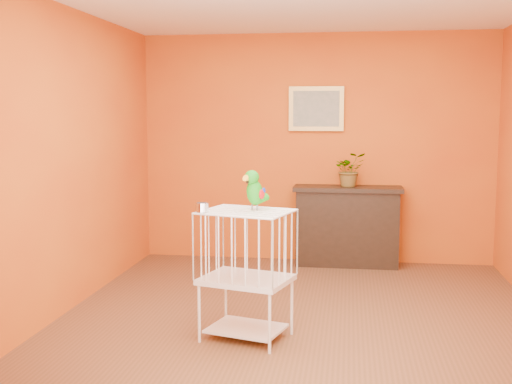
# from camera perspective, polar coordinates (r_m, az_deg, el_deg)

# --- Properties ---
(ground) EXTENTS (4.50, 4.50, 0.00)m
(ground) POSITION_cam_1_polar(r_m,az_deg,el_deg) (5.39, 3.92, -11.33)
(ground) COLOR brown
(ground) RESTS_ON ground
(room_shell) EXTENTS (4.50, 4.50, 4.50)m
(room_shell) POSITION_cam_1_polar(r_m,az_deg,el_deg) (5.12, 4.06, 5.74)
(room_shell) COLOR #C55812
(room_shell) RESTS_ON ground
(console_cabinet) EXTENTS (1.20, 0.43, 0.89)m
(console_cabinet) POSITION_cam_1_polar(r_m,az_deg,el_deg) (7.25, 8.09, -3.00)
(console_cabinet) COLOR black
(console_cabinet) RESTS_ON ground
(potted_plant) EXTENTS (0.43, 0.46, 0.30)m
(potted_plant) POSITION_cam_1_polar(r_m,az_deg,el_deg) (7.14, 8.32, 1.62)
(potted_plant) COLOR #26722D
(potted_plant) RESTS_ON console_cabinet
(framed_picture) EXTENTS (0.62, 0.04, 0.50)m
(framed_picture) POSITION_cam_1_polar(r_m,az_deg,el_deg) (7.34, 5.37, 7.38)
(framed_picture) COLOR #B2893F
(framed_picture) RESTS_ON room_shell
(birdcage) EXTENTS (0.74, 0.64, 0.98)m
(birdcage) POSITION_cam_1_polar(r_m,az_deg,el_deg) (4.84, -0.88, -7.21)
(birdcage) COLOR white
(birdcage) RESTS_ON ground
(feed_cup) EXTENTS (0.09, 0.09, 0.07)m
(feed_cup) POSITION_cam_1_polar(r_m,az_deg,el_deg) (4.69, -4.83, -1.37)
(feed_cup) COLOR silver
(feed_cup) RESTS_ON birdcage
(parrot) EXTENTS (0.20, 0.26, 0.30)m
(parrot) POSITION_cam_1_polar(r_m,az_deg,el_deg) (4.78, -0.13, 0.22)
(parrot) COLOR #59544C
(parrot) RESTS_ON birdcage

